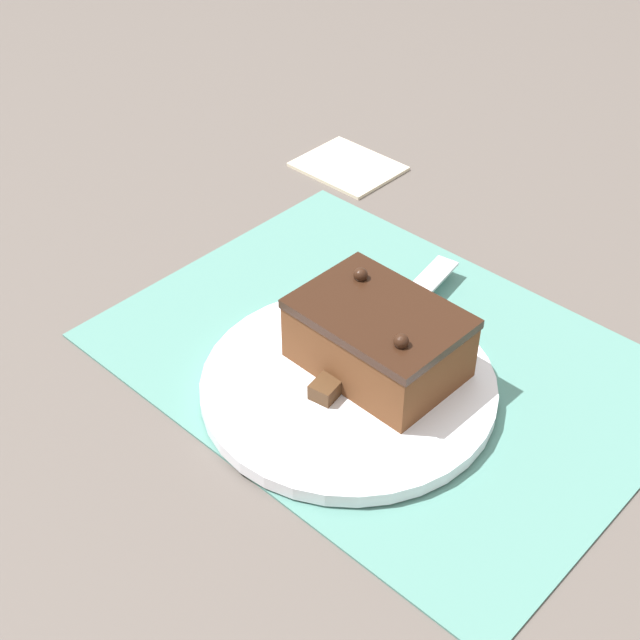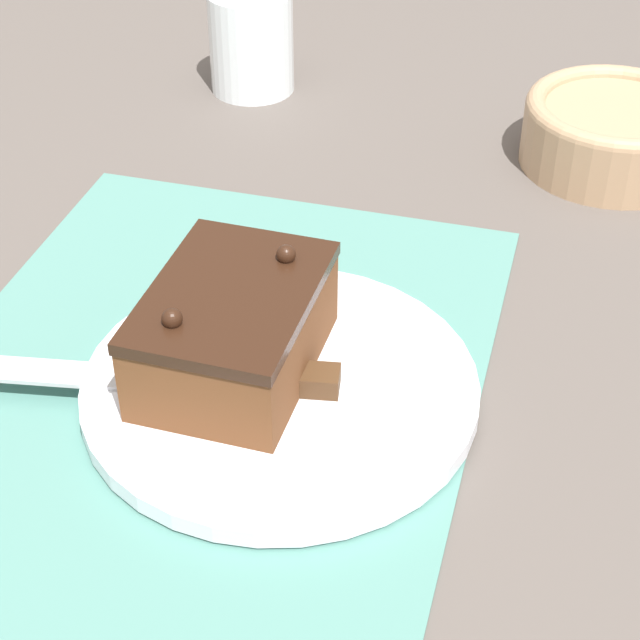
# 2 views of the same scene
# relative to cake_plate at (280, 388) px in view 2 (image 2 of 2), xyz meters

# --- Properties ---
(ground_plane) EXTENTS (3.00, 3.00, 0.00)m
(ground_plane) POSITION_rel_cake_plate_xyz_m (0.01, -0.05, -0.01)
(ground_plane) COLOR #544C47
(placemat_woven) EXTENTS (0.46, 0.34, 0.00)m
(placemat_woven) POSITION_rel_cake_plate_xyz_m (0.01, -0.05, -0.01)
(placemat_woven) COLOR slate
(placemat_woven) RESTS_ON ground_plane
(cake_plate) EXTENTS (0.24, 0.24, 0.01)m
(cake_plate) POSITION_rel_cake_plate_xyz_m (0.00, 0.00, 0.00)
(cake_plate) COLOR white
(cake_plate) RESTS_ON placemat_woven
(chocolate_cake) EXTENTS (0.14, 0.10, 0.07)m
(chocolate_cake) POSITION_rel_cake_plate_xyz_m (-0.00, -0.03, 0.04)
(chocolate_cake) COLOR brown
(chocolate_cake) RESTS_ON cake_plate
(serving_knife) EXTENTS (0.06, 0.23, 0.01)m
(serving_knife) POSITION_rel_cake_plate_xyz_m (0.02, -0.04, 0.01)
(serving_knife) COLOR #472D19
(serving_knife) RESTS_ON cake_plate
(drinking_glass) EXTENTS (0.08, 0.08, 0.09)m
(drinking_glass) POSITION_rel_cake_plate_xyz_m (-0.41, -0.15, 0.04)
(drinking_glass) COLOR white
(drinking_glass) RESTS_ON ground_plane
(small_bowl) EXTENTS (0.15, 0.15, 0.06)m
(small_bowl) POSITION_rel_cake_plate_xyz_m (-0.35, 0.18, 0.02)
(small_bowl) COLOR tan
(small_bowl) RESTS_ON ground_plane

